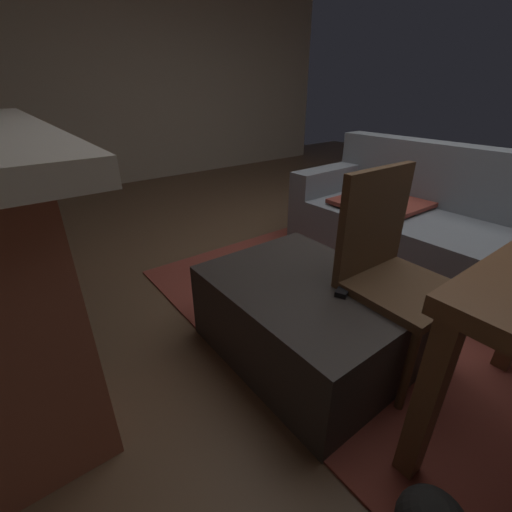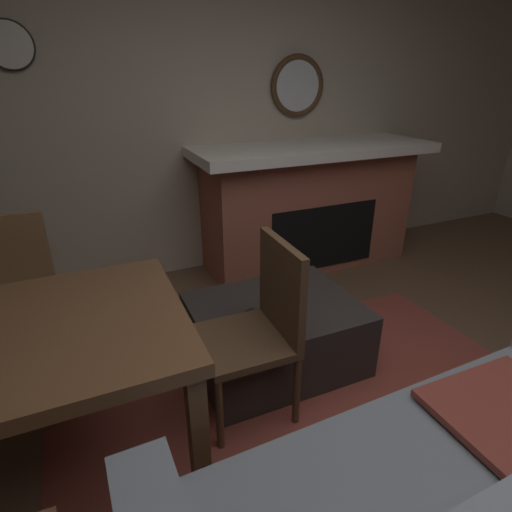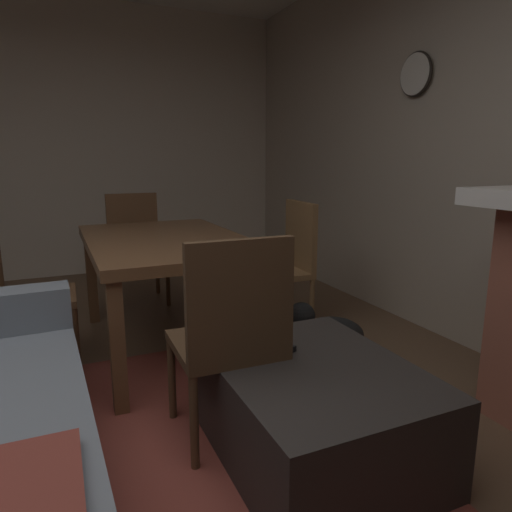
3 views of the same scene
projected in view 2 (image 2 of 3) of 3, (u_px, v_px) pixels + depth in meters
floor at (401, 498)px, 1.73m from camera, size 9.31×9.31×0.00m
wall_back_fireplace_side at (202, 106)px, 3.33m from camera, size 8.16×0.12×2.79m
area_rug at (332, 437)px, 2.01m from camera, size 2.60×2.00×0.01m
fireplace at (309, 205)px, 3.67m from camera, size 2.08×0.76×1.10m
round_wall_mirror at (298, 86)px, 3.51m from camera, size 0.51×0.05×0.51m
ottoman_coffee_table at (275, 334)px, 2.46m from camera, size 0.96×0.74×0.41m
tv_remote at (259, 316)px, 2.25m from camera, size 0.11×0.17×0.02m
dining_chair_south at (11, 289)px, 2.32m from camera, size 0.47×0.47×0.93m
dining_chair_west at (261, 321)px, 2.02m from camera, size 0.45×0.45×0.93m
small_dog at (127, 320)px, 2.64m from camera, size 0.37×0.49×0.32m
wall_clock at (9, 45)px, 2.61m from camera, size 0.31×0.03×0.31m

